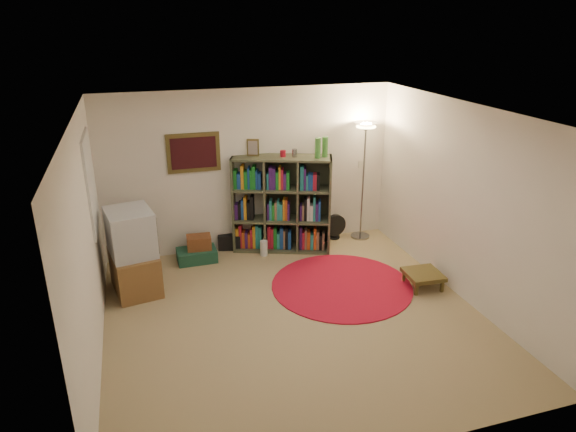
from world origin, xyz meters
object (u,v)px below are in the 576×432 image
Objects in this scene: bookshelf at (280,205)px; floor_fan at (335,227)px; side_table at (423,275)px; tv_stand at (133,253)px; floor_lamp at (365,143)px; suitcase at (197,255)px.

bookshelf is 1.10m from floor_fan.
floor_fan reaches higher than side_table.
tv_stand is at bearing 164.23° from side_table.
floor_lamp is 3.14m from suitcase.
suitcase is 1.18× the size of side_table.
bookshelf is 2.36m from tv_stand.
side_table is (2.84, -1.72, 0.09)m from suitcase.
floor_lamp is at bearing 93.12° from side_table.
floor_fan is at bearing 170.35° from floor_lamp.
side_table is at bearing -26.13° from tv_stand.
floor_lamp is 3.86m from tv_stand.
suitcase is at bearing 26.08° from tv_stand.
suitcase is at bearing 177.22° from floor_fan.
bookshelf is 3.09× the size of suitcase.
bookshelf is 1.66m from floor_lamp.
tv_stand reaches higher than floor_fan.
floor_fan is at bearing 105.72° from side_table.
side_table reaches higher than suitcase.
floor_fan is (0.97, 0.11, -0.52)m from bookshelf.
floor_lamp is at bearing -16.81° from floor_fan.
suitcase is at bearing 148.91° from side_table.
floor_lamp is 4.60× the size of floor_fan.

